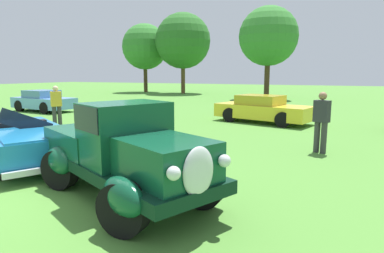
# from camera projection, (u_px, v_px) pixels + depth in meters

# --- Properties ---
(ground_plane) EXTENTS (120.00, 120.00, 0.00)m
(ground_plane) POSITION_uv_depth(u_px,v_px,m) (92.00, 190.00, 6.24)
(ground_plane) COLOR #4C8433
(feature_pickup_truck) EXTENTS (4.30, 3.04, 1.70)m
(feature_pickup_truck) POSITION_uv_depth(u_px,v_px,m) (124.00, 150.00, 5.75)
(feature_pickup_truck) COLOR black
(feature_pickup_truck) RESTS_ON ground_plane
(neighbor_convertible) EXTENTS (4.64, 3.55, 1.40)m
(neighbor_convertible) POSITION_uv_depth(u_px,v_px,m) (26.00, 139.00, 8.20)
(neighbor_convertible) COLOR #1E7AB7
(neighbor_convertible) RESTS_ON ground_plane
(show_car_skyblue) EXTENTS (4.00, 2.05, 1.22)m
(show_car_skyblue) POSITION_uv_depth(u_px,v_px,m) (43.00, 101.00, 19.05)
(show_car_skyblue) COLOR #669EDB
(show_car_skyblue) RESTS_ON ground_plane
(show_car_yellow) EXTENTS (4.52, 2.68, 1.22)m
(show_car_yellow) POSITION_uv_depth(u_px,v_px,m) (262.00, 109.00, 14.73)
(show_car_yellow) COLOR yellow
(show_car_yellow) RESTS_ON ground_plane
(spectator_near_truck) EXTENTS (0.46, 0.38, 1.69)m
(spectator_near_truck) POSITION_uv_depth(u_px,v_px,m) (321.00, 120.00, 9.03)
(spectator_near_truck) COLOR #383838
(spectator_near_truck) RESTS_ON ground_plane
(spectator_between_cars) EXTENTS (0.43, 0.47, 1.69)m
(spectator_between_cars) POSITION_uv_depth(u_px,v_px,m) (56.00, 105.00, 13.36)
(spectator_between_cars) COLOR #383838
(spectator_between_cars) RESTS_ON ground_plane
(treeline_far_left) EXTENTS (5.21, 5.21, 7.81)m
(treeline_far_left) POSITION_uv_depth(u_px,v_px,m) (145.00, 47.00, 37.88)
(treeline_far_left) COLOR #47331E
(treeline_far_left) RESTS_ON ground_plane
(treeline_mid_left) EXTENTS (5.92, 5.92, 8.58)m
(treeline_mid_left) POSITION_uv_depth(u_px,v_px,m) (183.00, 41.00, 35.26)
(treeline_mid_left) COLOR brown
(treeline_mid_left) RESTS_ON ground_plane
(treeline_center) EXTENTS (4.91, 4.91, 7.70)m
(treeline_center) POSITION_uv_depth(u_px,v_px,m) (268.00, 36.00, 27.41)
(treeline_center) COLOR #47331E
(treeline_center) RESTS_ON ground_plane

